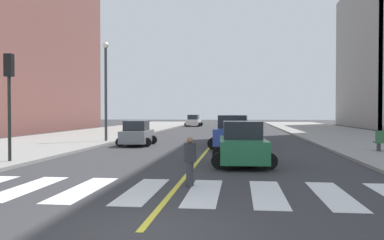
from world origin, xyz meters
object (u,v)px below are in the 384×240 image
object	(u,v)px
car_blue_third	(233,133)
traffic_light_far_corner	(9,86)
car_black_nearest	(236,130)
car_gray_fourth	(137,134)
pedestrian_crossing	(190,159)
street_lamp	(106,83)
car_white_fifth	(194,121)
car_green_second	(242,145)

from	to	relation	value
car_blue_third	traffic_light_far_corner	size ratio (longest dim) A/B	1.01
traffic_light_far_corner	car_black_nearest	bearing A→B (deg)	56.55
car_black_nearest	car_gray_fourth	world-z (taller)	car_black_nearest
pedestrian_crossing	street_lamp	bearing A→B (deg)	-137.29
street_lamp	car_black_nearest	bearing A→B (deg)	14.31
car_white_fifth	pedestrian_crossing	bearing A→B (deg)	-81.36
car_blue_third	pedestrian_crossing	bearing A→B (deg)	87.54
car_blue_third	car_white_fifth	size ratio (longest dim) A/B	1.13
traffic_light_far_corner	street_lamp	xyz separation A→B (m)	(0.16, 12.43, 1.02)
car_white_fifth	street_lamp	distance (m)	34.30
car_black_nearest	car_gray_fourth	size ratio (longest dim) A/B	1.12
car_blue_third	car_gray_fourth	xyz separation A→B (m)	(-6.59, 1.04, -0.18)
car_green_second	pedestrian_crossing	world-z (taller)	car_green_second
car_white_fifth	traffic_light_far_corner	xyz separation A→B (m)	(-2.92, -46.42, 2.60)
car_black_nearest	car_blue_third	xyz separation A→B (m)	(-0.18, -5.61, 0.07)
pedestrian_crossing	car_white_fifth	bearing A→B (deg)	-157.62
car_blue_third	car_gray_fourth	distance (m)	6.67
car_gray_fourth	car_green_second	bearing A→B (deg)	-55.25
car_blue_third	car_gray_fourth	bearing A→B (deg)	-6.67
pedestrian_crossing	traffic_light_far_corner	bearing A→B (deg)	-100.45
car_black_nearest	street_lamp	bearing A→B (deg)	13.18
car_white_fifth	traffic_light_far_corner	bearing A→B (deg)	-91.28
car_green_second	traffic_light_far_corner	world-z (taller)	traffic_light_far_corner
car_green_second	traffic_light_far_corner	xyz separation A→B (m)	(-10.19, -0.97, 2.58)
car_green_second	car_blue_third	xyz separation A→B (m)	(-0.53, 8.31, 0.09)
car_white_fifth	street_lamp	world-z (taller)	street_lamp
car_gray_fourth	traffic_light_far_corner	size ratio (longest dim) A/B	0.83
car_green_second	pedestrian_crossing	bearing A→B (deg)	69.52
car_blue_third	pedestrian_crossing	size ratio (longest dim) A/B	3.08
traffic_light_far_corner	pedestrian_crossing	distance (m)	9.88
car_black_nearest	traffic_light_far_corner	world-z (taller)	traffic_light_far_corner
car_green_second	street_lamp	distance (m)	15.65
car_green_second	car_gray_fourth	world-z (taller)	car_green_second
car_white_fifth	car_green_second	bearing A→B (deg)	-78.59
car_black_nearest	pedestrian_crossing	bearing A→B (deg)	84.95
car_gray_fourth	traffic_light_far_corner	bearing A→B (deg)	-109.09
car_green_second	car_gray_fourth	size ratio (longest dim) A/B	1.12
car_blue_third	car_gray_fourth	size ratio (longest dim) A/B	1.23
car_blue_third	pedestrian_crossing	world-z (taller)	car_blue_third
car_white_fifth	traffic_light_far_corner	distance (m)	46.59
car_green_second	car_gray_fourth	distance (m)	11.76
car_blue_third	car_white_fifth	xyz separation A→B (m)	(-6.74, 37.14, -0.12)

